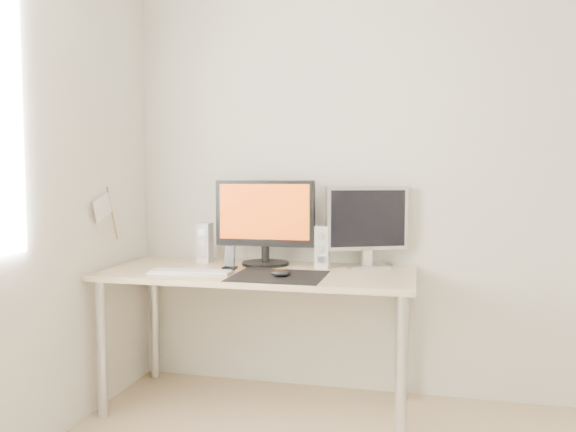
{
  "coord_description": "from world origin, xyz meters",
  "views": [
    {
      "loc": [
        -0.13,
        -1.4,
        1.22
      ],
      "look_at": [
        -0.79,
        1.46,
        1.01
      ],
      "focal_mm": 35.0,
      "sensor_mm": 36.0,
      "label": 1
    }
  ],
  "objects_px": {
    "main_monitor": "(265,219)",
    "second_monitor": "(367,223)",
    "mouse": "(281,273)",
    "keyboard": "(191,272)",
    "speaker_left": "(205,243)",
    "phone_dock": "(230,262)",
    "speaker_right": "(322,247)",
    "desk": "(259,285)"
  },
  "relations": [
    {
      "from": "main_monitor",
      "to": "second_monitor",
      "type": "height_order",
      "value": "main_monitor"
    },
    {
      "from": "mouse",
      "to": "keyboard",
      "type": "bearing_deg",
      "value": 178.2
    },
    {
      "from": "mouse",
      "to": "keyboard",
      "type": "xyz_separation_m",
      "value": [
        -0.47,
        0.01,
        -0.01
      ]
    },
    {
      "from": "main_monitor",
      "to": "second_monitor",
      "type": "relative_size",
      "value": 1.27
    },
    {
      "from": "speaker_left",
      "to": "phone_dock",
      "type": "distance_m",
      "value": 0.3
    },
    {
      "from": "main_monitor",
      "to": "second_monitor",
      "type": "xyz_separation_m",
      "value": [
        0.55,
        0.05,
        -0.01
      ]
    },
    {
      "from": "mouse",
      "to": "phone_dock",
      "type": "xyz_separation_m",
      "value": [
        -0.32,
        0.18,
        0.02
      ]
    },
    {
      "from": "speaker_right",
      "to": "mouse",
      "type": "bearing_deg",
      "value": -114.11
    },
    {
      "from": "second_monitor",
      "to": "speaker_right",
      "type": "relative_size",
      "value": 1.93
    },
    {
      "from": "speaker_left",
      "to": "speaker_right",
      "type": "relative_size",
      "value": 1.0
    },
    {
      "from": "speaker_left",
      "to": "phone_dock",
      "type": "relative_size",
      "value": 1.82
    },
    {
      "from": "mouse",
      "to": "desk",
      "type": "bearing_deg",
      "value": 132.42
    },
    {
      "from": "main_monitor",
      "to": "speaker_right",
      "type": "relative_size",
      "value": 2.45
    },
    {
      "from": "speaker_left",
      "to": "desk",
      "type": "bearing_deg",
      "value": -27.82
    },
    {
      "from": "speaker_left",
      "to": "speaker_right",
      "type": "xyz_separation_m",
      "value": [
        0.68,
        -0.05,
        0.0
      ]
    },
    {
      "from": "main_monitor",
      "to": "speaker_left",
      "type": "relative_size",
      "value": 2.45
    },
    {
      "from": "desk",
      "to": "main_monitor",
      "type": "xyz_separation_m",
      "value": [
        -0.01,
        0.17,
        0.33
      ]
    },
    {
      "from": "speaker_left",
      "to": "mouse",
      "type": "bearing_deg",
      "value": -34.97
    },
    {
      "from": "second_monitor",
      "to": "speaker_right",
      "type": "xyz_separation_m",
      "value": [
        -0.23,
        -0.07,
        -0.13
      ]
    },
    {
      "from": "mouse",
      "to": "desk",
      "type": "xyz_separation_m",
      "value": [
        -0.16,
        0.18,
        -0.1
      ]
    },
    {
      "from": "main_monitor",
      "to": "speaker_right",
      "type": "xyz_separation_m",
      "value": [
        0.32,
        -0.02,
        -0.14
      ]
    },
    {
      "from": "mouse",
      "to": "phone_dock",
      "type": "distance_m",
      "value": 0.37
    },
    {
      "from": "second_monitor",
      "to": "speaker_left",
      "type": "distance_m",
      "value": 0.92
    },
    {
      "from": "phone_dock",
      "to": "main_monitor",
      "type": "bearing_deg",
      "value": 49.26
    },
    {
      "from": "speaker_right",
      "to": "keyboard",
      "type": "distance_m",
      "value": 0.7
    },
    {
      "from": "main_monitor",
      "to": "desk",
      "type": "bearing_deg",
      "value": -85.94
    },
    {
      "from": "speaker_right",
      "to": "keyboard",
      "type": "relative_size",
      "value": 0.53
    },
    {
      "from": "mouse",
      "to": "speaker_right",
      "type": "height_order",
      "value": "speaker_right"
    },
    {
      "from": "keyboard",
      "to": "phone_dock",
      "type": "height_order",
      "value": "phone_dock"
    },
    {
      "from": "main_monitor",
      "to": "phone_dock",
      "type": "height_order",
      "value": "main_monitor"
    },
    {
      "from": "mouse",
      "to": "speaker_left",
      "type": "distance_m",
      "value": 0.66
    },
    {
      "from": "phone_dock",
      "to": "speaker_left",
      "type": "bearing_deg",
      "value": 137.8
    },
    {
      "from": "speaker_left",
      "to": "speaker_right",
      "type": "height_order",
      "value": "same"
    },
    {
      "from": "speaker_left",
      "to": "keyboard",
      "type": "height_order",
      "value": "speaker_left"
    },
    {
      "from": "main_monitor",
      "to": "speaker_right",
      "type": "bearing_deg",
      "value": -3.64
    },
    {
      "from": "phone_dock",
      "to": "mouse",
      "type": "bearing_deg",
      "value": -29.25
    },
    {
      "from": "mouse",
      "to": "main_monitor",
      "type": "height_order",
      "value": "main_monitor"
    },
    {
      "from": "main_monitor",
      "to": "mouse",
      "type": "bearing_deg",
      "value": -63.43
    },
    {
      "from": "second_monitor",
      "to": "keyboard",
      "type": "height_order",
      "value": "second_monitor"
    },
    {
      "from": "desk",
      "to": "keyboard",
      "type": "distance_m",
      "value": 0.36
    },
    {
      "from": "mouse",
      "to": "desk",
      "type": "distance_m",
      "value": 0.26
    },
    {
      "from": "desk",
      "to": "main_monitor",
      "type": "relative_size",
      "value": 2.91
    }
  ]
}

